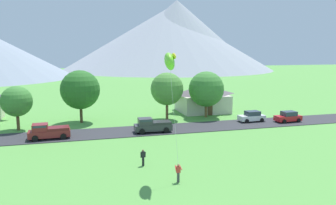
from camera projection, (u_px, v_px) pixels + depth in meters
name	position (u px, v px, depth m)	size (l,w,h in m)	color
road_strip	(134.00, 131.00, 47.28)	(160.00, 6.33, 0.08)	#2D2D33
mountain_far_east_ridge	(167.00, 39.00, 194.38)	(120.89, 120.89, 34.99)	#8E939E
mountain_central_ridge	(177.00, 35.00, 194.68)	(93.13, 93.13, 39.87)	#8E939E
house_leftmost	(202.00, 98.00, 62.07)	(9.34, 8.26, 5.00)	beige
tree_near_left	(167.00, 89.00, 54.55)	(5.40, 5.40, 7.84)	brown
tree_left_of_center	(17.00, 101.00, 47.38)	(4.40, 4.40, 6.43)	brown
tree_center	(80.00, 90.00, 52.28)	(6.17, 6.17, 8.36)	#4C3823
tree_right_of_center	(206.00, 89.00, 56.46)	(6.02, 6.02, 7.91)	brown
parked_car_white_west_end	(252.00, 117.00, 53.46)	(4.24, 2.15, 1.68)	white
parked_car_red_mid_west	(288.00, 117.00, 53.21)	(4.28, 2.23, 1.68)	red
pickup_truck_maroon_west_side	(48.00, 131.00, 43.07)	(5.29, 2.51, 1.99)	maroon
pickup_truck_charcoal_east_side	(152.00, 125.00, 46.56)	(5.27, 2.46, 1.99)	#333338
kite_flyer_with_kite	(170.00, 64.00, 29.31)	(1.58, 3.53, 11.36)	#3D3D42
watcher_person	(143.00, 157.00, 33.23)	(0.56, 0.24, 1.68)	black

